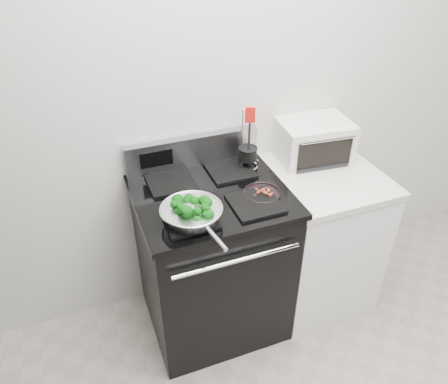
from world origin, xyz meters
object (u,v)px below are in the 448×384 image
utensil_holder (248,157)px  toaster_oven (313,140)px  gas_range (213,259)px  skillet (192,213)px  bacon_plate (262,192)px

utensil_holder → toaster_oven: (0.42, 0.01, 0.02)m
gas_range → toaster_oven: toaster_oven is taller
gas_range → skillet: bearing=-130.8°
toaster_oven → skillet: bearing=-151.2°
bacon_plate → skillet: bearing=-168.0°
toaster_oven → bacon_plate: bearing=-142.6°
gas_range → utensil_holder: utensil_holder is taller
gas_range → bacon_plate: bearing=-23.0°
bacon_plate → toaster_oven: 0.55m
bacon_plate → toaster_oven: bearing=32.1°
skillet → bacon_plate: bearing=3.1°
utensil_holder → toaster_oven: size_ratio=0.85×
bacon_plate → utensil_holder: (0.04, 0.28, 0.05)m
bacon_plate → utensil_holder: size_ratio=0.53×
utensil_holder → skillet: bearing=-116.3°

